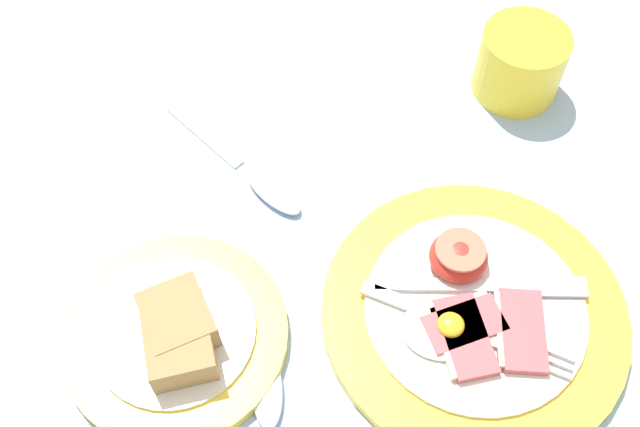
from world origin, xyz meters
TOP-DOWN VIEW (x-y plane):
  - ground_plane at (0.00, 0.00)m, footprint 3.00×3.00m
  - breakfast_plate at (0.05, -0.03)m, footprint 0.27×0.27m
  - bread_plate at (-0.20, -0.04)m, footprint 0.19×0.19m
  - sugar_cup at (0.14, 0.24)m, footprint 0.09×0.09m
  - teaspoon_by_saucer at (-0.13, 0.13)m, footprint 0.14×0.16m
  - teaspoon_near_cup at (-0.12, -0.12)m, footprint 0.03×0.19m

SIDE VIEW (x-z plane):
  - ground_plane at x=0.00m, z-range 0.00..0.00m
  - teaspoon_by_saucer at x=-0.13m, z-range 0.00..0.01m
  - teaspoon_near_cup at x=-0.12m, z-range 0.00..0.01m
  - breakfast_plate at x=0.05m, z-range -0.01..0.03m
  - bread_plate at x=-0.20m, z-range -0.01..0.04m
  - sugar_cup at x=0.14m, z-range 0.00..0.08m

